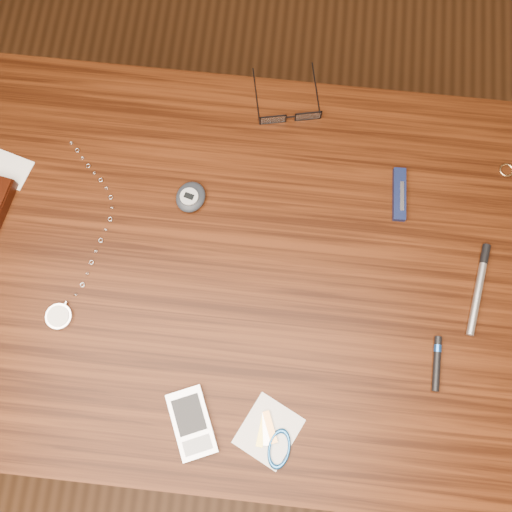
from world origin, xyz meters
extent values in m
plane|color=#472814|center=(0.00, 0.00, 0.00)|extent=(3.80, 3.80, 0.00)
cube|color=#371708|center=(0.00, 0.00, 0.73)|extent=(1.00, 0.70, 0.03)
cylinder|color=#4C2814|center=(-0.45, -0.30, 0.36)|extent=(0.05, 0.05, 0.71)
cylinder|color=#4C2814|center=(0.45, -0.30, 0.36)|extent=(0.05, 0.05, 0.71)
cylinder|color=#4C2814|center=(-0.45, 0.30, 0.36)|extent=(0.05, 0.05, 0.71)
cylinder|color=#4C2814|center=(0.45, 0.30, 0.36)|extent=(0.05, 0.05, 0.71)
cube|color=white|center=(-0.39, 0.13, 0.75)|extent=(0.11, 0.08, 0.00)
cube|color=black|center=(0.06, 0.26, 0.76)|extent=(0.05, 0.01, 0.02)
cube|color=silver|center=(0.06, 0.26, 0.76)|extent=(0.04, 0.01, 0.02)
cylinder|color=black|center=(0.03, 0.31, 0.75)|extent=(0.03, 0.11, 0.00)
cube|color=black|center=(0.12, 0.28, 0.76)|extent=(0.05, 0.01, 0.02)
cube|color=silver|center=(0.12, 0.28, 0.76)|extent=(0.04, 0.01, 0.02)
cylinder|color=black|center=(0.13, 0.34, 0.75)|extent=(0.03, 0.11, 0.00)
cube|color=black|center=(0.09, 0.27, 0.77)|extent=(0.01, 0.01, 0.00)
torus|color=tan|center=(0.47, 0.22, 0.75)|extent=(0.03, 0.03, 0.00)
cylinder|color=silver|center=(-0.24, -0.11, 0.75)|extent=(0.04, 0.04, 0.01)
cylinder|color=white|center=(-0.24, -0.11, 0.76)|extent=(0.03, 0.03, 0.00)
cylinder|color=silver|center=(-0.23, -0.09, 0.75)|extent=(0.01, 0.01, 0.01)
torus|color=silver|center=(-0.22, -0.07, 0.75)|extent=(0.01, 0.01, 0.01)
torus|color=silver|center=(-0.21, -0.06, 0.75)|extent=(0.01, 0.01, 0.00)
torus|color=silver|center=(-0.21, -0.04, 0.75)|extent=(0.01, 0.01, 0.01)
torus|color=silver|center=(-0.20, -0.02, 0.75)|extent=(0.01, 0.01, 0.00)
torus|color=silver|center=(-0.20, 0.00, 0.75)|extent=(0.01, 0.01, 0.01)
torus|color=silver|center=(-0.20, 0.02, 0.75)|extent=(0.01, 0.01, 0.00)
torus|color=silver|center=(-0.19, 0.04, 0.75)|extent=(0.01, 0.00, 0.01)
torus|color=silver|center=(-0.19, 0.06, 0.75)|extent=(0.01, 0.01, 0.00)
torus|color=silver|center=(-0.19, 0.08, 0.75)|extent=(0.01, 0.00, 0.01)
torus|color=silver|center=(-0.19, 0.10, 0.75)|extent=(0.01, 0.01, 0.00)
torus|color=silver|center=(-0.20, 0.11, 0.75)|extent=(0.01, 0.01, 0.01)
torus|color=silver|center=(-0.21, 0.13, 0.75)|extent=(0.01, 0.01, 0.00)
torus|color=silver|center=(-0.23, 0.14, 0.75)|extent=(0.01, 0.01, 0.01)
torus|color=silver|center=(-0.24, 0.15, 0.75)|extent=(0.01, 0.01, 0.00)
torus|color=silver|center=(-0.25, 0.16, 0.75)|extent=(0.01, 0.00, 0.01)
torus|color=silver|center=(-0.26, 0.18, 0.75)|extent=(0.01, 0.01, 0.00)
torus|color=silver|center=(-0.28, 0.19, 0.75)|extent=(0.01, 0.00, 0.01)
cube|color=#B2B3B6|center=(-0.01, -0.25, 0.76)|extent=(0.09, 0.12, 0.01)
cube|color=black|center=(-0.01, -0.24, 0.76)|extent=(0.06, 0.07, 0.00)
cube|color=#97999E|center=(0.00, -0.28, 0.76)|extent=(0.05, 0.04, 0.00)
ellipsoid|color=#1E222A|center=(-0.06, 0.11, 0.76)|extent=(0.06, 0.07, 0.02)
cylinder|color=#999DA1|center=(-0.06, 0.11, 0.77)|extent=(0.03, 0.03, 0.00)
cube|color=black|center=(-0.06, 0.11, 0.77)|extent=(0.02, 0.01, 0.00)
cube|color=white|center=(0.11, -0.25, 0.75)|extent=(0.11, 0.11, 0.00)
torus|color=#1B5599|center=(0.13, -0.27, 0.75)|extent=(0.05, 0.05, 0.01)
cube|color=olive|center=(0.10, -0.25, 0.75)|extent=(0.02, 0.05, 0.00)
cube|color=silver|center=(0.10, -0.25, 0.75)|extent=(0.02, 0.05, 0.00)
cube|color=olive|center=(0.11, -0.24, 0.76)|extent=(0.03, 0.05, 0.00)
cube|color=#0B1736|center=(0.29, 0.15, 0.76)|extent=(0.02, 0.09, 0.01)
cube|color=#BBBABF|center=(0.29, 0.15, 0.76)|extent=(0.01, 0.05, 0.00)
cylinder|color=#B3B2B6|center=(0.42, 0.00, 0.76)|extent=(0.04, 0.15, 0.01)
cylinder|color=black|center=(0.43, 0.06, 0.76)|extent=(0.02, 0.03, 0.01)
cylinder|color=black|center=(0.36, -0.12, 0.76)|extent=(0.01, 0.08, 0.01)
cylinder|color=blue|center=(0.36, -0.10, 0.76)|extent=(0.01, 0.01, 0.01)
camera|label=1|loc=(0.09, -0.21, 1.65)|focal=40.00mm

